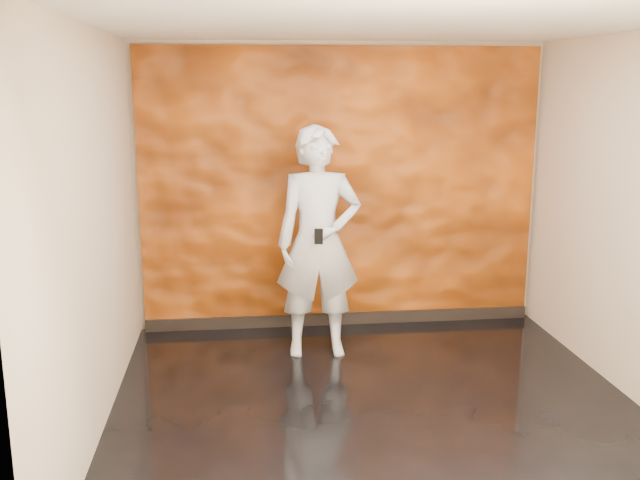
% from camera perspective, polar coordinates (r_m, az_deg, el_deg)
% --- Properties ---
extents(room, '(4.02, 4.02, 2.81)m').
position_cam_1_polar(room, '(5.12, 4.83, 1.04)').
color(room, black).
rests_on(room, ground).
extents(feature_wall, '(3.90, 0.06, 2.75)m').
position_cam_1_polar(feature_wall, '(7.03, 1.68, 4.04)').
color(feature_wall, '#DB600F').
rests_on(feature_wall, ground).
extents(baseboard, '(3.90, 0.04, 0.12)m').
position_cam_1_polar(baseboard, '(7.30, 1.66, -6.30)').
color(baseboard, black).
rests_on(baseboard, ground).
extents(man, '(0.76, 0.51, 2.06)m').
position_cam_1_polar(man, '(6.30, -0.11, -0.19)').
color(man, '#A5ABB6').
rests_on(man, ground).
extents(phone, '(0.07, 0.03, 0.14)m').
position_cam_1_polar(phone, '(5.98, -0.11, 0.29)').
color(phone, black).
rests_on(phone, man).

